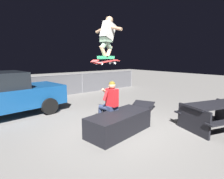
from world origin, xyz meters
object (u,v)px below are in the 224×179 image
Objects in this scene: ledge_box_main at (119,123)px; kicker_ramp at (141,108)px; skater_airborne at (107,36)px; person_sitting_on_ledge at (109,101)px; picnic_table_back at (214,112)px; skateboard at (106,62)px.

kicker_ramp is at bearing 28.04° from ledge_box_main.
ledge_box_main is 1.35× the size of kicker_ramp.
kicker_ramp is (2.26, 0.74, -2.57)m from skater_airborne.
person_sitting_on_ledge is 1.84m from skater_airborne.
person_sitting_on_ledge is at bearing 139.04° from picnic_table_back.
person_sitting_on_ledge is 0.98× the size of kicker_ramp.
skater_airborne is at bearing 13.06° from skateboard.
picnic_table_back is at bearing -32.90° from ledge_box_main.
person_sitting_on_ledge reaches higher than kicker_ramp.
person_sitting_on_ledge reaches higher than picnic_table_back.
skateboard is at bearing 106.09° from ledge_box_main.
ledge_box_main is 1.71× the size of skater_airborne.
skater_airborne reaches higher than skateboard.
ledge_box_main is 1.84× the size of skateboard.
kicker_ramp is at bearing 92.51° from picnic_table_back.
skater_airborne is (-0.06, 0.43, 2.34)m from ledge_box_main.
picnic_table_back reaches higher than kicker_ramp.
skateboard is 0.69m from skater_airborne.
skateboard is (-0.12, 0.41, 1.66)m from ledge_box_main.
ledge_box_main is 2.38m from skater_airborne.
picnic_table_back is at bearing -38.15° from skateboard.
picnic_table_back is at bearing -40.96° from person_sitting_on_ledge.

